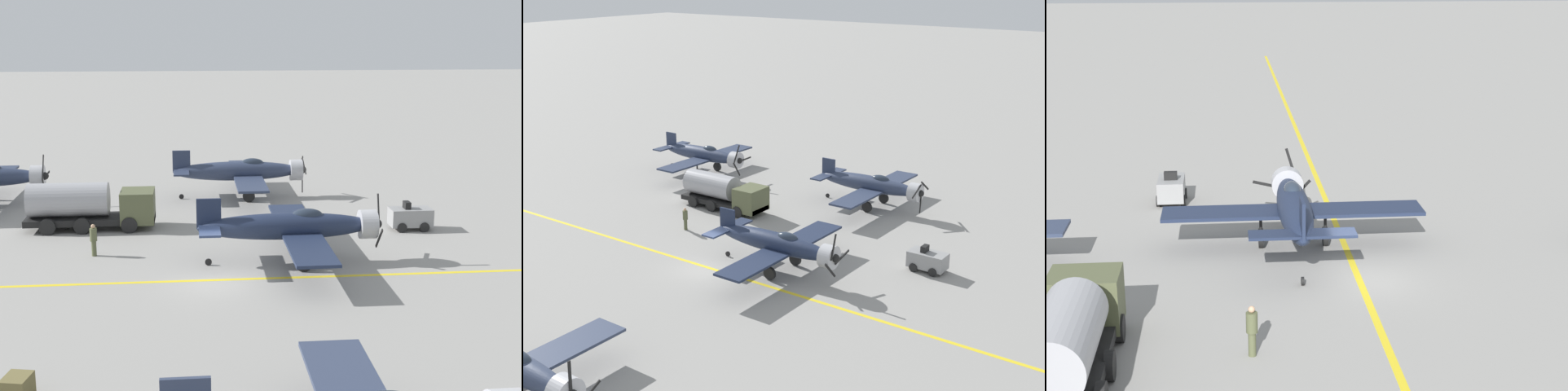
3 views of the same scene
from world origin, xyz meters
The scene contains 8 objects.
ground_plane centered at (0.00, 0.00, 0.00)m, with size 400.00×400.00×0.00m, color gray.
taxiway_stripe centered at (0.00, 0.00, 0.00)m, with size 0.30×160.00×0.01m, color yellow.
airplane_mid_center centered at (-2.41, 4.34, 2.01)m, with size 12.00×9.98×3.75m.
airplane_mid_left centered at (-18.37, 2.76, 2.01)m, with size 12.00×9.98×3.65m.
fuel_tanker centered at (-10.49, -7.35, 1.51)m, with size 2.68×8.00×2.98m.
tow_tractor centered at (-8.44, 12.63, 0.79)m, with size 1.57×2.60×1.79m.
ground_crew_walking centered at (-4.70, -6.49, 0.99)m, with size 0.40×0.40×1.82m.
supply_crate_by_tanker centered at (11.48, -7.02, 0.43)m, with size 1.03×0.85×0.85m, color brown.
Camera 1 is at (34.62, -1.01, 12.17)m, focal length 50.00 mm.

